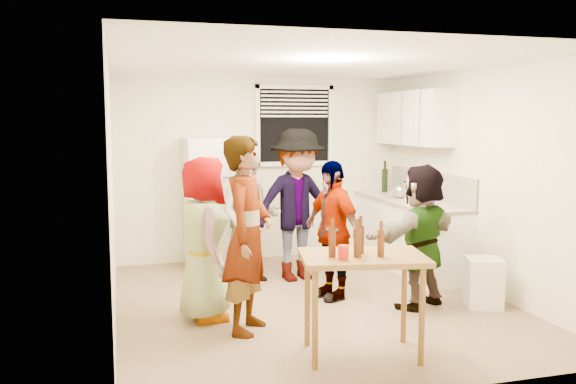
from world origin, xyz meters
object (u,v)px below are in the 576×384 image
object	(u,v)px
guest_stripe	(248,330)
guest_black	(331,298)
beer_bottle_counter	(411,202)
guest_back_left	(250,281)
kettle	(400,198)
guest_orange	(420,306)
guest_back_right	(297,279)
serving_table	(361,355)
beer_bottle_table	(381,257)
blue_cup	(431,207)
refrigerator	(213,203)
red_cup	(343,259)
wine_bottle	(384,192)
guest_grey	(205,318)
trash_bin	(483,283)

from	to	relation	value
guest_stripe	guest_black	xyz separation A→B (m)	(1.09, 0.78, 0.00)
beer_bottle_counter	guest_back_left	world-z (taller)	beer_bottle_counter
kettle	guest_orange	bearing A→B (deg)	-123.67
guest_stripe	guest_black	world-z (taller)	guest_stripe
kettle	beer_bottle_counter	world-z (taller)	beer_bottle_counter
kettle	guest_back_right	size ratio (longest dim) A/B	0.14
serving_table	guest_back_right	world-z (taller)	serving_table
guest_black	beer_bottle_table	bearing A→B (deg)	-23.94
blue_cup	serving_table	xyz separation A→B (m)	(-1.67, -1.91, -0.90)
blue_cup	beer_bottle_counter	bearing A→B (deg)	92.29
refrigerator	beer_bottle_table	xyz separation A→B (m)	(0.81, -3.45, -0.01)
guest_back_left	guest_orange	world-z (taller)	guest_back_left
red_cup	guest_back_left	xyz separation A→B (m)	(-0.19, 2.63, -0.84)
guest_black	guest_orange	xyz separation A→B (m)	(0.79, -0.54, 0.00)
serving_table	red_cup	distance (m)	0.88
wine_bottle	beer_bottle_counter	world-z (taller)	wine_bottle
guest_back_right	serving_table	bearing A→B (deg)	-105.72
beer_bottle_counter	serving_table	xyz separation A→B (m)	(-1.65, -2.39, -0.90)
guest_grey	refrigerator	bearing A→B (deg)	-12.55
refrigerator	guest_back_left	xyz separation A→B (m)	(0.30, -0.83, -0.85)
beer_bottle_counter	guest_grey	size ratio (longest dim) A/B	0.15
guest_stripe	guest_orange	xyz separation A→B (m)	(1.88, 0.24, 0.00)
refrigerator	guest_grey	size ratio (longest dim) A/B	1.07
guest_grey	wine_bottle	bearing A→B (deg)	-53.94
beer_bottle_table	guest_black	size ratio (longest dim) A/B	0.14
refrigerator	trash_bin	distance (m)	3.51
beer_bottle_counter	red_cup	size ratio (longest dim) A/B	2.18
kettle	guest_stripe	size ratio (longest dim) A/B	0.14
serving_table	red_cup	xyz separation A→B (m)	(-0.21, -0.11, 0.84)
kettle	beer_bottle_table	world-z (taller)	kettle
guest_back_left	refrigerator	bearing A→B (deg)	122.01
kettle	trash_bin	world-z (taller)	kettle
refrigerator	wine_bottle	world-z (taller)	refrigerator
red_cup	guest_black	bearing A→B (deg)	73.01
kettle	trash_bin	bearing A→B (deg)	-103.82
refrigerator	red_cup	size ratio (longest dim) A/B	15.33
guest_orange	guest_grey	bearing A→B (deg)	-33.22
refrigerator	beer_bottle_counter	bearing A→B (deg)	-22.28
beer_bottle_table	guest_stripe	world-z (taller)	beer_bottle_table
red_cup	beer_bottle_table	bearing A→B (deg)	0.76
kettle	wine_bottle	size ratio (longest dim) A/B	0.77
wine_bottle	trash_bin	size ratio (longest dim) A/B	0.65
beer_bottle_table	guest_stripe	size ratio (longest dim) A/B	0.12
beer_bottle_counter	red_cup	bearing A→B (deg)	-126.71
refrigerator	guest_back_right	distance (m)	1.52
blue_cup	red_cup	size ratio (longest dim) A/B	1.04
guest_grey	guest_back_right	size ratio (longest dim) A/B	0.87
serving_table	guest_orange	world-z (taller)	serving_table
beer_bottle_counter	guest_grey	distance (m)	3.11
kettle	serving_table	xyz separation A→B (m)	(-1.70, -2.80, -0.90)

